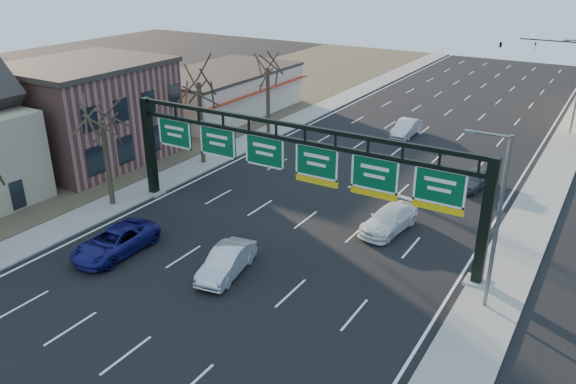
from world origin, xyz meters
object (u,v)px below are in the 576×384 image
Objects in this scene: car_white_wagon at (389,219)px; car_silver_sedan at (227,262)px; sign_gantry at (293,164)px; car_blue_suv at (115,242)px.

car_silver_sedan is at bearing -112.37° from car_white_wagon.
sign_gantry is 5.32× the size of car_silver_sedan.
car_white_wagon is at bearing 50.09° from car_silver_sedan.
sign_gantry is 7.31m from car_white_wagon.
sign_gantry is 7.31m from car_silver_sedan.
car_white_wagon is (5.60, 9.69, -0.02)m from car_silver_sedan.
car_silver_sedan is (-0.50, -6.19, -3.87)m from sign_gantry.
car_silver_sedan is at bearing -94.64° from sign_gantry.
car_blue_suv is 16.88m from car_white_wagon.
car_blue_suv is (-7.49, -7.75, -3.86)m from sign_gantry.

